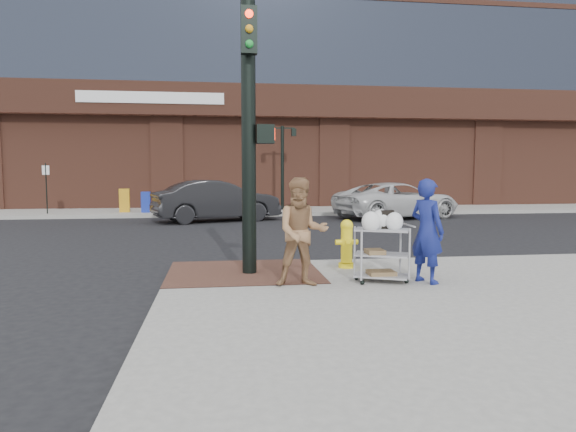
{
  "coord_description": "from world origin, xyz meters",
  "views": [
    {
      "loc": [
        -1.05,
        -8.57,
        2.05
      ],
      "look_at": [
        0.15,
        0.27,
        1.25
      ],
      "focal_mm": 32.0,
      "sensor_mm": 36.0,
      "label": 1
    }
  ],
  "objects": [
    {
      "name": "ground",
      "position": [
        0.0,
        0.0,
        0.0
      ],
      "size": [
        220.0,
        220.0,
        0.0
      ],
      "primitive_type": "plane",
      "color": "black",
      "rests_on": "ground"
    },
    {
      "name": "sidewalk_far",
      "position": [
        12.5,
        32.0,
        0.07
      ],
      "size": [
        65.0,
        36.0,
        0.15
      ],
      "primitive_type": "cube",
      "color": "gray",
      "rests_on": "ground"
    },
    {
      "name": "brick_curb_ramp",
      "position": [
        -0.6,
        0.9,
        0.16
      ],
      "size": [
        2.8,
        2.4,
        0.01
      ],
      "primitive_type": "cube",
      "color": "#4A2A22",
      "rests_on": "sidewalk_near"
    },
    {
      "name": "bank_building",
      "position": [
        5.0,
        31.0,
        14.15
      ],
      "size": [
        42.0,
        26.0,
        28.0
      ],
      "primitive_type": "cube",
      "color": "brown",
      "rests_on": "sidewalk_far"
    },
    {
      "name": "lamp_post",
      "position": [
        2.0,
        16.0,
        2.62
      ],
      "size": [
        1.32,
        0.22,
        4.0
      ],
      "color": "black",
      "rests_on": "sidewalk_far"
    },
    {
      "name": "parking_sign",
      "position": [
        -8.5,
        15.0,
        1.25
      ],
      "size": [
        0.05,
        0.05,
        2.2
      ],
      "primitive_type": "cylinder",
      "color": "black",
      "rests_on": "sidewalk_far"
    },
    {
      "name": "traffic_signal_pole",
      "position": [
        -0.48,
        0.77,
        2.83
      ],
      "size": [
        0.61,
        0.51,
        5.0
      ],
      "color": "black",
      "rests_on": "sidewalk_near"
    },
    {
      "name": "woman_blue",
      "position": [
        2.42,
        -0.4,
        1.03
      ],
      "size": [
        0.68,
        0.76,
        1.76
      ],
      "primitive_type": "imported",
      "rotation": [
        0.0,
        0.0,
        2.07
      ],
      "color": "navy",
      "rests_on": "sidewalk_near"
    },
    {
      "name": "pedestrian_tan",
      "position": [
        0.29,
        -0.38,
        1.04
      ],
      "size": [
        0.89,
        0.71,
        1.78
      ],
      "primitive_type": "imported",
      "rotation": [
        0.0,
        0.0,
        -0.04
      ],
      "color": "#966B46",
      "rests_on": "sidewalk_near"
    },
    {
      "name": "sedan_dark",
      "position": [
        -1.13,
        12.18,
        0.83
      ],
      "size": [
        5.3,
        3.21,
        1.65
      ],
      "primitive_type": "imported",
      "rotation": [
        0.0,
        0.0,
        1.89
      ],
      "color": "black",
      "rests_on": "ground"
    },
    {
      "name": "minivan_white",
      "position": [
        6.5,
        12.45,
        0.76
      ],
      "size": [
        6.0,
        4.13,
        1.52
      ],
      "primitive_type": "imported",
      "rotation": [
        0.0,
        0.0,
        1.89
      ],
      "color": "silver",
      "rests_on": "ground"
    },
    {
      "name": "utility_cart",
      "position": [
        1.68,
        -0.25,
        0.71
      ],
      "size": [
        1.01,
        0.8,
        1.23
      ],
      "color": "#96969B",
      "rests_on": "sidewalk_near"
    },
    {
      "name": "fire_hydrant",
      "position": [
        1.42,
        1.1,
        0.63
      ],
      "size": [
        0.44,
        0.31,
        0.94
      ],
      "color": "yellow",
      "rests_on": "sidewalk_near"
    },
    {
      "name": "newsbox_yellow",
      "position": [
        -5.29,
        15.43,
        0.68
      ],
      "size": [
        0.49,
        0.45,
        1.06
      ],
      "primitive_type": "cube",
      "rotation": [
        0.0,
        0.0,
        0.11
      ],
      "color": "orange",
      "rests_on": "sidewalk_far"
    },
    {
      "name": "newsbox_blue",
      "position": [
        -4.3,
        15.13,
        0.62
      ],
      "size": [
        0.39,
        0.36,
        0.93
      ],
      "primitive_type": "cube",
      "rotation": [
        0.0,
        0.0,
        -0.01
      ],
      "color": "#172A9A",
      "rests_on": "sidewalk_far"
    }
  ]
}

